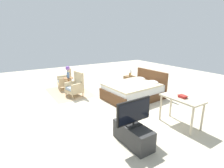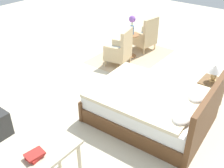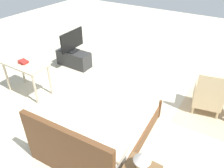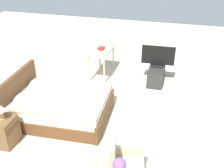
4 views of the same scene
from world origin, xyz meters
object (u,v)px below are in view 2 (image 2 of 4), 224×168
Objects in this scene: side_table at (131,43)px; armchair_by_window_left at (145,37)px; flower_vase at (132,23)px; vanity_desk at (37,163)px; table_lamp at (215,71)px; bed at (152,107)px; armchair_by_window_right at (120,51)px; book_stack at (35,155)px; nightstand at (209,94)px.

armchair_by_window_left is at bearing 173.88° from side_table.
flower_vase reaches higher than vanity_desk.
vanity_desk is at bearing -15.62° from table_lamp.
flower_vase is (-1.97, -1.79, 0.61)m from bed.
armchair_by_window_left is 2.82m from table_lamp.
armchair_by_window_right is 1.50× the size of side_table.
vanity_desk is (4.74, 1.45, 0.26)m from armchair_by_window_left.
side_table is 0.52m from flower_vase.
book_stack is (0.01, 0.01, 0.15)m from vanity_desk.
vanity_desk is at bearing 19.96° from side_table.
table_lamp is at bearing 57.30° from armchair_by_window_left.
nightstand is (0.93, 2.41, -0.11)m from side_table.
armchair_by_window_right reaches higher than book_stack.
table_lamp reaches higher than book_stack.
flower_vase is at bearing -111.03° from nightstand.
flower_vase is 2.11× the size of book_stack.
armchair_by_window_right is at bearing 6.10° from flower_vase.
flower_vase reaches higher than table_lamp.
armchair_by_window_right is 0.78m from flower_vase.
armchair_by_window_right is at bearing -157.85° from book_stack.
vanity_desk is (3.23, -0.90, 0.36)m from nightstand.
side_table is 1.29× the size of flower_vase.
table_lamp is at bearing 149.03° from bed.
armchair_by_window_left is at bearing 173.88° from flower_vase.
vanity_desk is at bearing 19.96° from flower_vase.
bed is 2.26m from book_stack.
book_stack is at bearing 17.09° from armchair_by_window_left.
bed is 2.73m from flower_vase.
nightstand is 2.47× the size of book_stack.
bed is 1.31m from table_lamp.
vanity_desk is (2.19, -0.28, 0.34)m from bed.
bed is 2.23m from vanity_desk.
table_lamp is at bearing 164.38° from vanity_desk.
nightstand is 1.69× the size of table_lamp.
side_table is (-1.97, -1.79, 0.08)m from bed.
armchair_by_window_right is 1.65× the size of nightstand.
bed is 4.32× the size of flower_vase.
flower_vase is 4.44m from book_stack.
armchair_by_window_left is 2.80m from nightstand.
side_table is (-0.58, -0.06, 0.00)m from armchair_by_window_right.
book_stack is (4.17, 1.52, 0.40)m from side_table.
armchair_by_window_left is 0.59m from side_table.
armchair_by_window_right is (1.16, -0.00, 0.00)m from armchair_by_window_left.
flower_vase is 0.46× the size of vanity_desk.
flower_vase is at bearing -6.12° from armchair_by_window_left.
table_lamp is at bearing 81.55° from armchair_by_window_right.
armchair_by_window_right reaches higher than nightstand.
side_table is 1.10× the size of nightstand.
armchair_by_window_left is 4.99m from book_stack.
bed reaches higher than vanity_desk.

